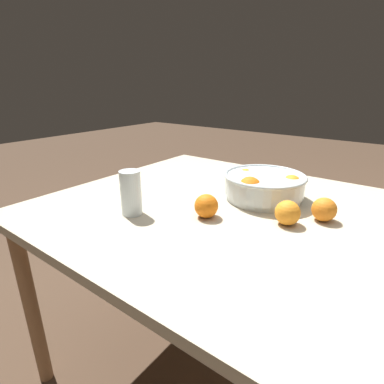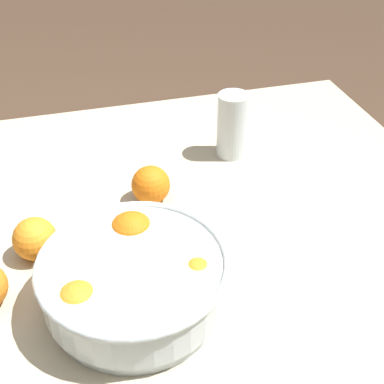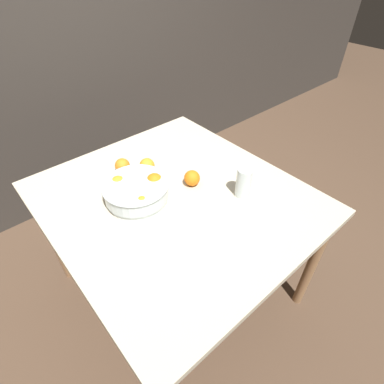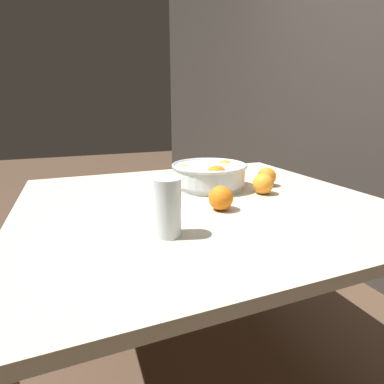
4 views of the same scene
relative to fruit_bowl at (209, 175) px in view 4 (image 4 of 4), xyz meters
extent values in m
plane|color=#4C3828|center=(0.14, -0.09, -0.78)|extent=(12.00, 12.00, 0.00)
cube|color=#B7AD93|center=(0.14, -0.09, -0.07)|extent=(1.05, 1.15, 0.03)
cylinder|color=#936B47|center=(-0.33, -0.61, -0.43)|extent=(0.05, 0.05, 0.70)
cylinder|color=#936B47|center=(-0.33, 0.43, -0.43)|extent=(0.05, 0.05, 0.70)
cylinder|color=silver|center=(0.00, 0.00, -0.04)|extent=(0.26, 0.26, 0.02)
cylinder|color=silver|center=(0.00, 0.00, 0.00)|extent=(0.27, 0.27, 0.07)
torus|color=silver|center=(0.00, 0.00, 0.04)|extent=(0.29, 0.29, 0.01)
sphere|color=orange|center=(0.09, -0.01, 0.01)|extent=(0.08, 0.08, 0.08)
sphere|color=orange|center=(-0.04, 0.09, 0.01)|extent=(0.07, 0.07, 0.07)
sphere|color=orange|center=(-0.03, -0.09, 0.00)|extent=(0.07, 0.07, 0.07)
cylinder|color=#F4A314|center=(0.37, -0.28, 0.00)|extent=(0.06, 0.06, 0.10)
cylinder|color=silver|center=(0.37, -0.28, 0.02)|extent=(0.07, 0.07, 0.14)
sphere|color=orange|center=(0.15, 0.14, -0.01)|extent=(0.07, 0.07, 0.07)
sphere|color=orange|center=(0.25, -0.08, -0.01)|extent=(0.07, 0.07, 0.07)
sphere|color=orange|center=(0.06, 0.22, -0.01)|extent=(0.07, 0.07, 0.07)
camera|label=1|loc=(0.95, 0.40, 0.34)|focal=28.00mm
camera|label=2|loc=(-0.57, 0.07, 0.58)|focal=50.00mm
camera|label=3|loc=(-0.46, -0.90, 0.83)|focal=28.00mm
camera|label=4|loc=(1.01, -0.47, 0.25)|focal=28.00mm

